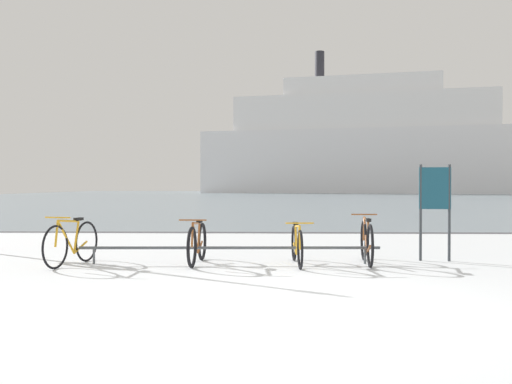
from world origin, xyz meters
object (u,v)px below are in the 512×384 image
(info_sign, at_px, (435,197))
(bicycle_2, at_px, (297,245))
(bicycle_0, at_px, (72,243))
(ferry_ship, at_px, (368,145))
(bicycle_3, at_px, (367,242))
(bicycle_1, at_px, (197,243))

(info_sign, bearing_deg, bicycle_2, -166.46)
(bicycle_0, xyz_separation_m, ferry_ship, (18.49, 83.33, 7.35))
(bicycle_2, relative_size, info_sign, 0.98)
(bicycle_3, distance_m, info_sign, 1.56)
(bicycle_1, bearing_deg, info_sign, 7.21)
(bicycle_1, distance_m, bicycle_3, 2.93)
(bicycle_3, bearing_deg, bicycle_0, -176.34)
(info_sign, xyz_separation_m, ferry_ship, (12.17, 82.58, 6.58))
(ferry_ship, bearing_deg, bicycle_1, -101.15)
(bicycle_0, height_order, bicycle_3, same)
(bicycle_1, relative_size, bicycle_3, 0.97)
(bicycle_2, bearing_deg, info_sign, 13.54)
(bicycle_0, relative_size, bicycle_2, 0.96)
(bicycle_3, relative_size, info_sign, 0.97)
(bicycle_1, relative_size, bicycle_2, 0.96)
(bicycle_0, distance_m, bicycle_2, 3.83)
(bicycle_0, xyz_separation_m, bicycle_3, (5.04, 0.32, -0.00))
(info_sign, relative_size, ferry_ship, 0.03)
(bicycle_3, relative_size, ferry_ship, 0.03)
(bicycle_0, height_order, ferry_ship, ferry_ship)
(bicycle_1, height_order, ferry_ship, ferry_ship)
(bicycle_2, bearing_deg, bicycle_3, 8.17)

